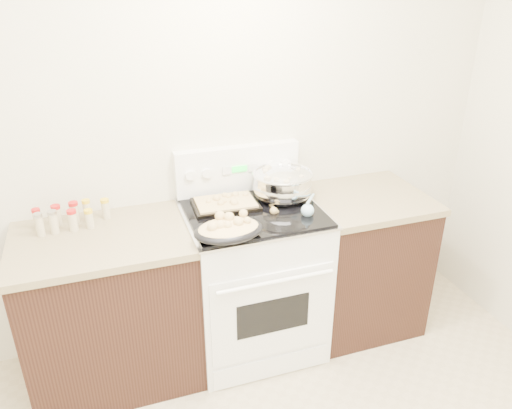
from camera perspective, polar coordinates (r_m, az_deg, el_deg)
name	(u,v)px	position (r m, az deg, el deg)	size (l,w,h in m)	color
room_shell	(303,193)	(1.17, 5.43, 1.36)	(4.10, 3.60, 2.75)	beige
counter_left	(112,308)	(2.96, -16.12, -11.25)	(0.93, 0.67, 0.92)	black
counter_right	(359,260)	(3.33, 11.71, -6.21)	(0.73, 0.67, 0.92)	black
kitchen_range	(253,277)	(3.04, -0.34, -8.28)	(0.78, 0.73, 1.22)	white
mixing_bowl	(282,185)	(2.93, 3.04, 2.24)	(0.36, 0.36, 0.21)	silver
roasting_pan	(228,229)	(2.51, -3.17, -2.82)	(0.37, 0.27, 0.12)	black
baking_sheet	(226,203)	(2.86, -3.46, 0.17)	(0.38, 0.27, 0.06)	black
wooden_spoon	(272,208)	(2.81, 1.83, -0.41)	(0.05, 0.25, 0.04)	tan
blue_ladle	(308,209)	(2.77, 5.96, -0.49)	(0.17, 0.23, 0.09)	#95C7DF
spice_jars	(69,217)	(2.84, -20.63, -1.30)	(0.40, 0.15, 0.13)	#BFB28C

